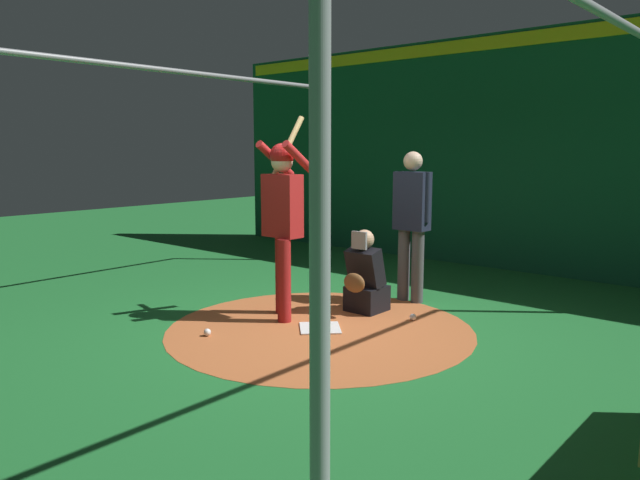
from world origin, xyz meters
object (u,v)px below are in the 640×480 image
object	(u,v)px
batter	(283,211)
baseball_1	(325,298)
umpire	(412,218)
baseball_0	(207,332)
home_plate	(320,328)
baseball_2	(413,317)
catcher	(365,280)

from	to	relation	value
batter	baseball_1	bearing A→B (deg)	-173.07
batter	umpire	xyz separation A→B (m)	(-1.54, 0.69, -0.15)
baseball_1	baseball_0	bearing A→B (deg)	0.32
home_plate	baseball_2	size ratio (longest dim) A/B	5.68
catcher	umpire	xyz separation A→B (m)	(-0.76, 0.13, 0.67)
home_plate	batter	world-z (taller)	batter
home_plate	batter	xyz separation A→B (m)	(-0.08, -0.61, 1.19)
catcher	baseball_0	bearing A→B (deg)	-19.86
umpire	baseball_0	bearing A→B (deg)	-16.99
catcher	baseball_1	distance (m)	0.74
batter	umpire	world-z (taller)	batter
baseball_0	batter	bearing A→B (deg)	174.92
catcher	baseball_0	xyz separation A→B (m)	(1.80, -0.65, -0.34)
umpire	home_plate	bearing A→B (deg)	-2.83
catcher	baseball_1	bearing A→B (deg)	-94.57
baseball_1	home_plate	bearing A→B (deg)	37.92
catcher	baseball_2	world-z (taller)	catcher
batter	baseball_2	world-z (taller)	batter
batter	umpire	distance (m)	1.70
umpire	baseball_0	size ratio (longest dim) A/B	24.97
baseball_2	catcher	bearing A→B (deg)	-86.75
catcher	baseball_1	size ratio (longest dim) A/B	13.05
umpire	baseball_2	size ratio (longest dim) A/B	24.97
catcher	home_plate	bearing A→B (deg)	3.50
umpire	baseball_0	distance (m)	2.86
baseball_1	baseball_2	distance (m)	1.29
home_plate	umpire	world-z (taller)	umpire
umpire	baseball_1	world-z (taller)	umpire
batter	baseball_2	bearing A→B (deg)	124.37
baseball_0	catcher	bearing A→B (deg)	160.14
home_plate	catcher	distance (m)	0.94
catcher	baseball_2	xyz separation A→B (m)	(-0.04, 0.63, -0.34)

